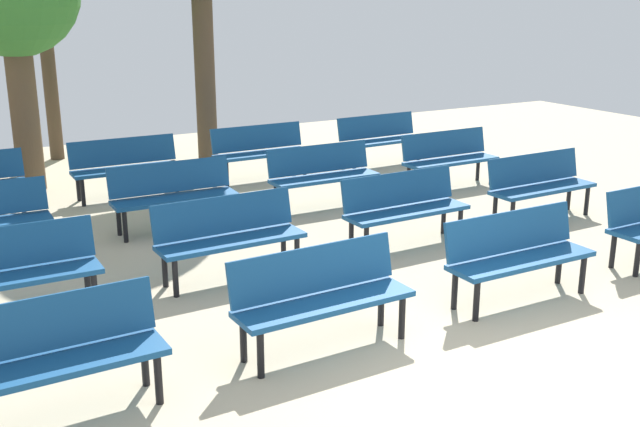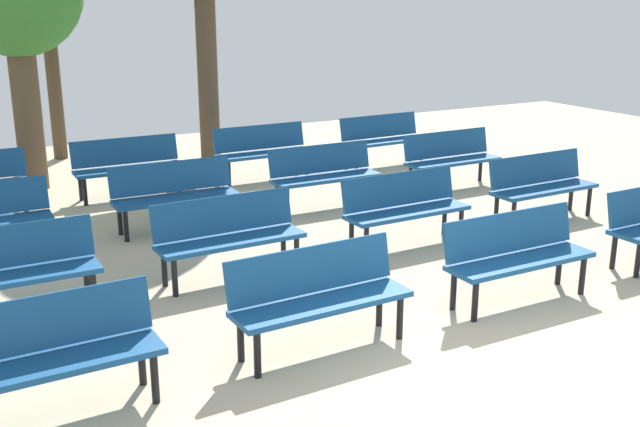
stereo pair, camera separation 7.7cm
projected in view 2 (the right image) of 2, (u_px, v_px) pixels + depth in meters
The scene contains 14 objects.
ground_plane at pixel (544, 396), 5.79m from camera, with size 24.00×24.00×0.00m, color #BCAD8E.
bench_r0_c0 at pixel (47, 351), 5.42m from camera, with size 1.61×0.51×0.87m.
bench_r0_c1 at pixel (318, 292), 6.47m from camera, with size 1.61×0.52×0.87m.
bench_r0_c2 at pixel (516, 252), 7.49m from camera, with size 1.60×0.49×0.87m.
bench_r1_c0 at pixel (10, 267), 7.06m from camera, with size 1.60×0.50×0.87m.
bench_r1_c1 at pixel (228, 232), 8.08m from camera, with size 1.61×0.51×0.87m.
bench_r1_c2 at pixel (404, 205), 9.14m from camera, with size 1.61×0.51×0.87m.
bench_r1_c3 at pixel (541, 183), 10.19m from camera, with size 1.61×0.51×0.87m.
bench_r2_c1 at pixel (174, 191), 9.74m from camera, with size 1.61×0.52×0.87m.
bench_r2_c2 at pixel (324, 172), 10.80m from camera, with size 1.61×0.50×0.87m.
bench_r2_c3 at pixel (451, 156), 11.86m from camera, with size 1.60×0.49×0.87m.
bench_r3_c1 at pixel (128, 163), 11.33m from camera, with size 1.61×0.51×0.87m.
bench_r3_c2 at pixel (263, 149), 12.40m from camera, with size 1.60×0.48×0.87m.
bench_r3_c3 at pixel (383, 137), 13.43m from camera, with size 1.61×0.53×0.87m.
Camera 2 is at (-4.00, -3.68, 2.98)m, focal length 42.44 mm.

